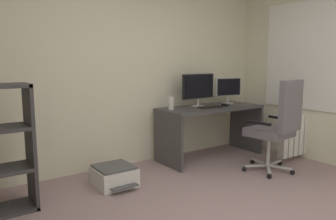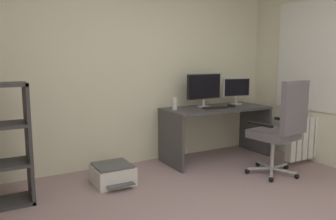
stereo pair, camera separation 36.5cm
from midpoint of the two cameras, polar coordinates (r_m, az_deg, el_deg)
wall_back at (r=4.33m, az=-11.36°, el=7.22°), size 4.65×0.10×2.58m
window_pane at (r=4.91m, az=21.05°, el=8.79°), size 0.01×1.24×1.40m
window_frame at (r=4.91m, az=21.01°, el=8.80°), size 0.02×1.32×1.48m
desk at (r=4.68m, az=5.15°, el=-1.75°), size 1.51×0.65×0.74m
monitor_main at (r=4.64m, az=3.03°, el=3.93°), size 0.57×0.18×0.46m
monitor_secondary at (r=5.02m, az=8.34°, el=3.74°), size 0.45×0.18×0.39m
keyboard at (r=4.53m, az=5.04°, el=0.50°), size 0.35×0.15×0.02m
computer_mouse at (r=4.73m, az=7.72°, el=0.87°), size 0.07×0.10×0.03m
desktop_speaker at (r=4.32m, az=-1.88°, el=1.14°), size 0.07×0.07×0.17m
office_chair at (r=4.15m, az=16.11°, el=-2.31°), size 0.62×0.65×1.15m
printer at (r=3.80m, az=-12.08°, el=-11.10°), size 0.42×0.51×0.22m
radiator at (r=4.94m, az=19.76°, el=-4.06°), size 0.79×0.10×0.56m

